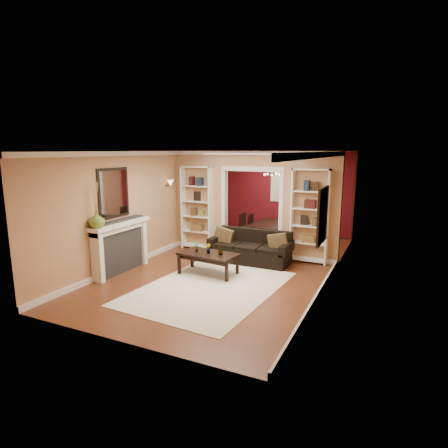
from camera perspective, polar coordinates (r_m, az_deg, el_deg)
The scene contains 30 objects.
floor at distance 9.02m, azimuth 1.44°, elevation -6.38°, with size 8.00×8.00×0.00m, color brown.
ceiling at distance 8.60m, azimuth 1.53°, elevation 11.03°, with size 8.00×8.00×0.00m, color white.
wall_back at distance 12.44m, azimuth 8.95°, elevation 4.74°, with size 8.00×8.00×0.00m, color tan.
wall_front at distance 5.37m, azimuth -16.01°, elevation -4.11°, with size 8.00×8.00×0.00m, color tan.
wall_left at distance 9.82m, azimuth -10.63°, elevation 2.97°, with size 8.00×8.00×0.00m, color tan.
wall_right at distance 8.08m, azimuth 16.25°, elevation 0.95°, with size 8.00×8.00×0.00m, color tan.
partition_wall at distance 9.81m, azimuth 4.32°, elevation 3.12°, with size 4.50×0.15×2.70m, color tan.
red_back_panel at distance 12.42m, azimuth 8.91°, elevation 4.59°, with size 4.44×0.04×2.64m, color maroon.
dining_window at distance 12.36m, azimuth 8.89°, elevation 5.63°, with size 0.78×0.03×0.98m, color #8CA5CC.
area_rug at distance 7.63m, azimuth -2.16°, elevation -9.71°, with size 2.45×3.42×0.01m, color white.
sofa at distance 9.22m, azimuth 4.02°, elevation -3.49°, with size 2.00×0.86×0.78m, color black.
pillow_left at distance 9.42m, azimuth -0.03°, elevation -1.74°, with size 0.46×0.13×0.46m, color brown.
pillow_right at distance 8.93m, azimuth 8.24°, elevation -2.67°, with size 0.44×0.13×0.44m, color brown.
coffee_table at distance 8.37m, azimuth -2.40°, elevation -6.06°, with size 1.28×0.69×0.49m, color black.
plant_left at distance 8.41m, azimuth -4.23°, elevation -3.53°, with size 0.11×0.07×0.21m, color #336626.
plant_center at distance 8.27m, azimuth -2.42°, elevation -3.75°, with size 0.12×0.09×0.21m, color #336626.
plant_right at distance 8.14m, azimuth -0.55°, elevation -4.00°, with size 0.12×0.12×0.21m, color #336626.
bookshelf_left at distance 10.34m, azimuth -4.10°, elevation 2.42°, with size 0.90×0.30×2.30m, color white.
bookshelf_right at distance 9.24m, azimuth 12.93°, elevation 1.10°, with size 0.90×0.30×2.30m, color white.
fireplace at distance 8.72m, azimuth -15.35°, elevation -3.45°, with size 0.32×1.70×1.16m, color white.
vase at distance 8.06m, azimuth -18.84°, elevation 0.62°, with size 0.33×0.33×0.34m, color olive.
mirror at distance 8.59m, azimuth -16.49°, elevation 4.56°, with size 0.03×0.95×1.10m, color silver.
wall_sconce at distance 10.16m, azimuth -8.45°, elevation 6.03°, with size 0.18×0.18×0.22m, color #FFE0A5.
framed_art at distance 7.08m, azimuth 14.72°, elevation 1.27°, with size 0.04×0.85×1.05m, color black.
dining_table at distance 11.34m, azimuth 7.10°, elevation -1.27°, with size 0.92×1.66×0.58m, color black.
dining_chair_nw at distance 11.21m, azimuth 3.97°, elevation -0.53°, with size 0.44×0.44×0.90m, color black.
dining_chair_ne at distance 10.88m, azimuth 9.38°, elevation -1.24°, with size 0.40×0.40×0.82m, color black.
dining_chair_sw at distance 11.77m, azimuth 5.03°, elevation -0.29°, with size 0.38×0.38×0.77m, color black.
dining_chair_se at distance 11.44m, azimuth 10.21°, elevation -0.53°, with size 0.43×0.43×0.87m, color black.
chandelier at distance 11.15m, azimuth 7.15°, elevation 7.50°, with size 0.50×0.50×0.30m, color #342517.
Camera 1 is at (3.46, -7.87, 2.73)m, focal length 30.00 mm.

